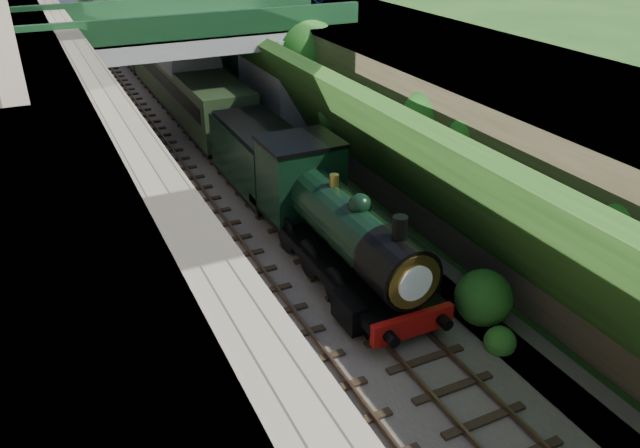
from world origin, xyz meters
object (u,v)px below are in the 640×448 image
(locomotive, at_px, (336,224))
(tender, at_px, (260,160))
(road_bridge, at_px, (201,68))
(tree, at_px, (308,57))

(locomotive, xyz_separation_m, tender, (-0.00, 7.36, -0.27))
(road_bridge, height_order, tender, road_bridge)
(tree, height_order, locomotive, tree)
(tree, height_order, tender, tree)
(road_bridge, bearing_deg, locomotive, -89.02)
(road_bridge, bearing_deg, tender, -88.08)
(tree, distance_m, tender, 7.60)
(road_bridge, xyz_separation_m, tree, (4.97, -2.51, 0.57))
(locomotive, bearing_deg, tender, 90.00)
(road_bridge, distance_m, tree, 5.60)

